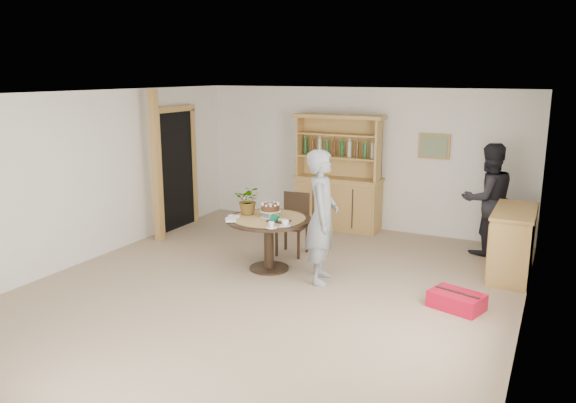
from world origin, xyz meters
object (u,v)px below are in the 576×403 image
Objects in this scene: dining_chair at (294,220)px; sideboard at (513,243)px; red_suitcase at (457,300)px; hutch at (338,191)px; teen_boy at (322,217)px; adult_person at (488,199)px; dining_table at (269,228)px.

sideboard is at bearing 3.86° from dining_chair.
red_suitcase is at bearing -25.51° from dining_chair.
hutch reaches higher than teen_boy.
teen_boy reaches higher than dining_chair.
red_suitcase is at bearing -46.58° from hutch.
hutch is 2.16× the size of dining_chair.
dining_chair is 2.98m from adult_person.
red_suitcase is (-0.47, -1.48, -0.37)m from sideboard.
adult_person is at bearing -8.09° from hutch.
hutch is 3.79m from red_suitcase.
dining_table is at bearing -93.40° from dining_chair.
sideboard is 1.33× the size of dining_chair.
dining_chair reaches higher than dining_table.
red_suitcase is at bearing -4.99° from dining_table.
dining_table is at bearing -167.03° from red_suitcase.
hutch is 1.18× the size of adult_person.
dining_table is 2.71m from red_suitcase.
dining_table is 1.73× the size of red_suitcase.
dining_chair is at bearing -172.38° from sideboard.
dining_chair is 0.53× the size of teen_boy.
sideboard reaches higher than red_suitcase.
teen_boy is 1.97m from red_suitcase.
teen_boy is at bearing -6.71° from dining_table.
hutch is at bearing 151.38° from red_suitcase.
red_suitcase is at bearing -107.46° from sideboard.
adult_person is at bearing -56.21° from teen_boy.
teen_boy is at bearing -51.14° from dining_chair.
hutch is 2.61m from adult_person.
red_suitcase is (-0.01, -2.35, -0.76)m from adult_person.
hutch is 3.29m from sideboard.
adult_person is (2.58, -0.37, 0.17)m from hutch.
sideboard is 3.36m from dining_table.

